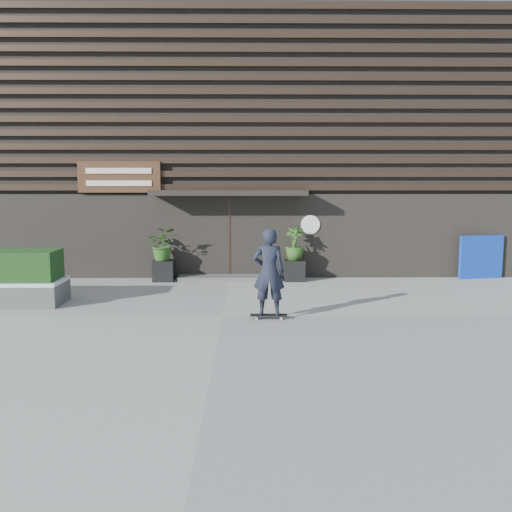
{
  "coord_description": "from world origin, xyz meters",
  "views": [
    {
      "loc": [
        0.58,
        -12.08,
        2.91
      ],
      "look_at": [
        0.75,
        1.57,
        1.1
      ],
      "focal_mm": 40.22,
      "sensor_mm": 36.0,
      "label": 1
    }
  ],
  "objects_px": {
    "planter_pot_left": "(164,271)",
    "skateboarder": "(269,272)",
    "planter_pot_right": "(294,270)",
    "blue_tarp": "(481,257)"
  },
  "relations": [
    {
      "from": "planter_pot_left",
      "to": "skateboarder",
      "type": "xyz_separation_m",
      "value": [
        2.89,
        -4.67,
        0.7
      ]
    },
    {
      "from": "planter_pot_left",
      "to": "skateboarder",
      "type": "bearing_deg",
      "value": -58.19
    },
    {
      "from": "planter_pot_right",
      "to": "skateboarder",
      "type": "relative_size",
      "value": 0.31
    },
    {
      "from": "planter_pot_left",
      "to": "blue_tarp",
      "type": "relative_size",
      "value": 0.44
    },
    {
      "from": "skateboarder",
      "to": "blue_tarp",
      "type": "bearing_deg",
      "value": 37.44
    },
    {
      "from": "planter_pot_left",
      "to": "skateboarder",
      "type": "relative_size",
      "value": 0.31
    },
    {
      "from": "planter_pot_left",
      "to": "skateboarder",
      "type": "height_order",
      "value": "skateboarder"
    },
    {
      "from": "planter_pot_right",
      "to": "skateboarder",
      "type": "distance_m",
      "value": 4.8
    },
    {
      "from": "planter_pot_right",
      "to": "skateboarder",
      "type": "bearing_deg",
      "value": -100.99
    },
    {
      "from": "blue_tarp",
      "to": "planter_pot_left",
      "type": "bearing_deg",
      "value": 171.18
    }
  ]
}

